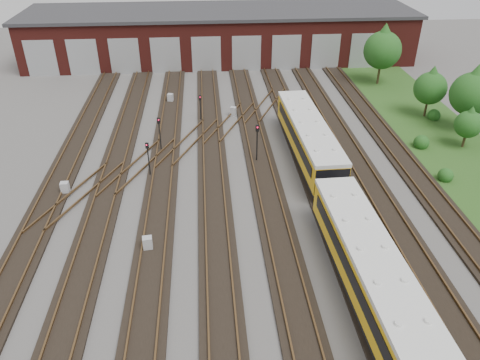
{
  "coord_description": "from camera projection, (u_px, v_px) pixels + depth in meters",
  "views": [
    {
      "loc": [
        -2.42,
        -23.79,
        19.0
      ],
      "look_at": [
        -0.19,
        4.09,
        2.0
      ],
      "focal_mm": 35.0,
      "sensor_mm": 36.0,
      "label": 1
    }
  ],
  "objects": [
    {
      "name": "ground",
      "position": [
        248.0,
        239.0,
        30.3
      ],
      "size": [
        120.0,
        120.0,
        0.0
      ],
      "primitive_type": "plane",
      "color": "#494644",
      "rests_on": "ground"
    },
    {
      "name": "track_network",
      "position": [
        245.0,
        232.0,
        30.73
      ],
      "size": [
        30.4,
        70.0,
        0.33
      ],
      "color": "black",
      "rests_on": "ground"
    },
    {
      "name": "maintenance_shed",
      "position": [
        220.0,
        34.0,
        62.68
      ],
      "size": [
        51.0,
        12.5,
        6.35
      ],
      "color": "#541915",
      "rests_on": "ground"
    },
    {
      "name": "grass_verge",
      "position": [
        457.0,
        155.0,
        40.09
      ],
      "size": [
        8.0,
        55.0,
        0.05
      ],
      "primitive_type": "cube",
      "color": "#224517",
      "rests_on": "ground"
    },
    {
      "name": "metro_train",
      "position": [
        369.0,
        269.0,
        25.11
      ],
      "size": [
        2.97,
        46.44,
        2.97
      ],
      "rotation": [
        0.0,
        0.0,
        0.03
      ],
      "color": "black",
      "rests_on": "ground"
    },
    {
      "name": "signal_mast_0",
      "position": [
        159.0,
        130.0,
        39.75
      ],
      "size": [
        0.27,
        0.25,
        3.11
      ],
      "rotation": [
        0.0,
        0.0,
        0.22
      ],
      "color": "black",
      "rests_on": "ground"
    },
    {
      "name": "signal_mast_1",
      "position": [
        148.0,
        155.0,
        36.08
      ],
      "size": [
        0.26,
        0.25,
        2.96
      ],
      "rotation": [
        0.0,
        0.0,
        -0.27
      ],
      "color": "black",
      "rests_on": "ground"
    },
    {
      "name": "signal_mast_2",
      "position": [
        200.0,
        105.0,
        45.31
      ],
      "size": [
        0.25,
        0.24,
        2.66
      ],
      "rotation": [
        0.0,
        0.0,
        0.15
      ],
      "color": "black",
      "rests_on": "ground"
    },
    {
      "name": "signal_mast_3",
      "position": [
        257.0,
        139.0,
        37.98
      ],
      "size": [
        0.28,
        0.26,
        3.36
      ],
      "rotation": [
        0.0,
        0.0,
        -0.04
      ],
      "color": "black",
      "rests_on": "ground"
    },
    {
      "name": "relay_cabinet_0",
      "position": [
        65.0,
        188.0,
        34.64
      ],
      "size": [
        0.61,
        0.52,
        0.98
      ],
      "primitive_type": "cube",
      "rotation": [
        0.0,
        0.0,
        0.05
      ],
      "color": "#AAACAF",
      "rests_on": "ground"
    },
    {
      "name": "relay_cabinet_1",
      "position": [
        170.0,
        98.0,
        50.12
      ],
      "size": [
        0.66,
        0.58,
        0.96
      ],
      "primitive_type": "cube",
      "rotation": [
        0.0,
        0.0,
        -0.2
      ],
      "color": "#AAACAF",
      "rests_on": "ground"
    },
    {
      "name": "relay_cabinet_2",
      "position": [
        148.0,
        244.0,
        29.1
      ],
      "size": [
        0.64,
        0.55,
        0.98
      ],
      "primitive_type": "cube",
      "rotation": [
        0.0,
        0.0,
        0.11
      ],
      "color": "#AAACAF",
      "rests_on": "ground"
    },
    {
      "name": "relay_cabinet_3",
      "position": [
        233.0,
        111.0,
        47.09
      ],
      "size": [
        0.69,
        0.64,
        0.92
      ],
      "primitive_type": "cube",
      "rotation": [
        0.0,
        0.0,
        -0.41
      ],
      "color": "#AAACAF",
      "rests_on": "ground"
    },
    {
      "name": "relay_cabinet_4",
      "position": [
        294.0,
        104.0,
        48.79
      ],
      "size": [
        0.68,
        0.62,
        0.93
      ],
      "primitive_type": "cube",
      "rotation": [
        0.0,
        0.0,
        -0.32
      ],
      "color": "#AAACAF",
      "rests_on": "ground"
    },
    {
      "name": "tree_0",
      "position": [
        383.0,
        46.0,
        52.98
      ],
      "size": [
        4.24,
        4.24,
        7.03
      ],
      "color": "#362B18",
      "rests_on": "ground"
    },
    {
      "name": "tree_1",
      "position": [
        431.0,
        84.0,
        45.42
      ],
      "size": [
        3.15,
        3.15,
        5.23
      ],
      "color": "#362B18",
      "rests_on": "ground"
    },
    {
      "name": "tree_2",
      "position": [
        473.0,
        89.0,
        42.1
      ],
      "size": [
        3.9,
        3.9,
        6.47
      ],
      "color": "#362B18",
      "rests_on": "ground"
    },
    {
      "name": "tree_3",
      "position": [
        469.0,
        121.0,
        40.06
      ],
      "size": [
        2.35,
        2.35,
        3.89
      ],
      "color": "#362B18",
      "rests_on": "ground"
    },
    {
      "name": "bush_0",
      "position": [
        446.0,
        174.0,
        36.26
      ],
      "size": [
        1.18,
        1.18,
        1.18
      ],
      "primitive_type": "sphere",
      "color": "#1A4213",
      "rests_on": "ground"
    },
    {
      "name": "bush_1",
      "position": [
        422.0,
        141.0,
        40.99
      ],
      "size": [
        1.34,
        1.34,
        1.34
      ],
      "primitive_type": "sphere",
      "color": "#1A4213",
      "rests_on": "ground"
    },
    {
      "name": "bush_2",
      "position": [
        434.0,
        114.0,
        46.2
      ],
      "size": [
        1.24,
        1.24,
        1.24
      ],
      "primitive_type": "sphere",
      "color": "#1A4213",
      "rests_on": "ground"
    }
  ]
}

